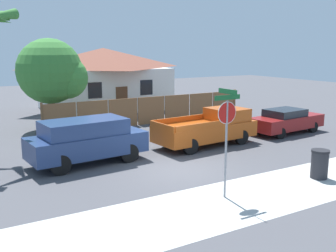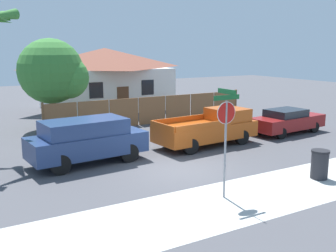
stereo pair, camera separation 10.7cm
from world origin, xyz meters
The scene contains 10 objects.
ground_plane centered at (0.00, 0.00, 0.00)m, with size 80.00×80.00×0.00m, color #47474C.
sidewalk_strip centered at (0.00, -3.60, 0.00)m, with size 36.00×3.20×0.01m.
wooden_fence centered at (3.60, 9.01, 0.86)m, with size 13.59×0.12×1.82m.
house centered at (3.46, 16.59, 2.44)m, with size 9.58×7.25×4.72m.
oak_tree centered at (-2.05, 10.37, 3.31)m, with size 3.94×3.75×5.28m.
red_suv centered at (-2.82, 2.68, 1.02)m, with size 4.93×2.31×1.86m.
orange_pickup centered at (3.44, 2.71, 0.85)m, with size 5.35×2.40×1.73m.
parked_sedan centered at (8.79, 2.68, 0.72)m, with size 4.71×2.08×1.38m.
stop_sign centered at (-0.27, -3.20, 2.38)m, with size 0.97×0.88×3.49m.
trash_bin centered at (3.91, -3.48, 0.54)m, with size 0.66×0.66×1.07m.
Camera 1 is at (-7.93, -12.58, 4.73)m, focal length 42.00 mm.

